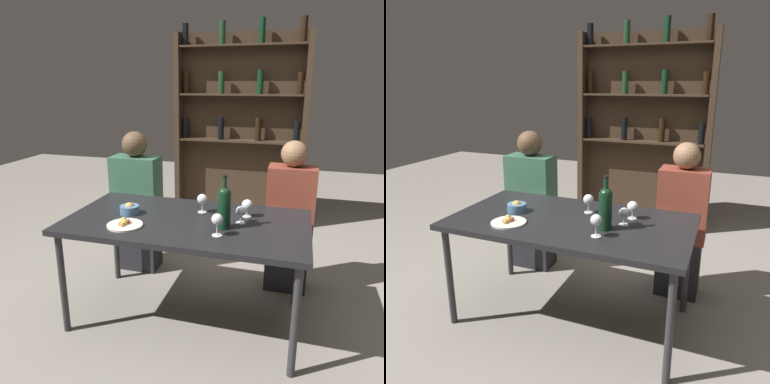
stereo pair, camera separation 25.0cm
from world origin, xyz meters
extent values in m
plane|color=gray|center=(0.00, 0.00, 0.00)|extent=(10.00, 10.00, 0.00)
cube|color=black|center=(0.00, 0.00, 0.71)|extent=(1.56, 0.85, 0.04)
cylinder|color=#2D2D30|center=(-0.72, -0.36, 0.35)|extent=(0.04, 0.04, 0.69)
cylinder|color=#2D2D30|center=(0.72, -0.36, 0.35)|extent=(0.04, 0.04, 0.69)
cylinder|color=#2D2D30|center=(-0.72, 0.36, 0.35)|extent=(0.04, 0.04, 0.69)
cylinder|color=#2D2D30|center=(0.72, 0.36, 0.35)|extent=(0.04, 0.04, 0.69)
cube|color=#38281C|center=(0.00, 2.10, 1.05)|extent=(1.41, 0.02, 2.10)
cube|color=#38281C|center=(-0.70, 1.99, 1.05)|extent=(0.06, 0.18, 2.10)
cube|color=#38281C|center=(0.70, 1.99, 1.05)|extent=(0.06, 0.18, 2.10)
cube|color=#38281C|center=(0.00, 1.99, 0.95)|extent=(1.33, 0.18, 0.02)
cylinder|color=black|center=(-0.62, 1.99, 1.07)|extent=(0.07, 0.07, 0.23)
cylinder|color=black|center=(-0.20, 1.99, 1.08)|extent=(0.07, 0.07, 0.25)
cylinder|color=black|center=(0.21, 2.00, 1.09)|extent=(0.07, 0.07, 0.25)
cylinder|color=black|center=(0.62, 1.99, 1.07)|extent=(0.07, 0.07, 0.22)
cube|color=#38281C|center=(0.00, 1.99, 1.45)|extent=(1.33, 0.18, 0.02)
cylinder|color=black|center=(-0.61, 2.00, 1.58)|extent=(0.07, 0.07, 0.24)
cylinder|color=#19381E|center=(-0.21, 1.98, 1.58)|extent=(0.07, 0.07, 0.23)
cylinder|color=black|center=(0.21, 1.99, 1.59)|extent=(0.07, 0.07, 0.25)
cylinder|color=black|center=(0.62, 1.99, 1.57)|extent=(0.07, 0.07, 0.22)
cube|color=#38281C|center=(0.00, 1.99, 1.95)|extent=(1.33, 0.18, 0.02)
cylinder|color=black|center=(-0.61, 1.98, 2.08)|extent=(0.07, 0.07, 0.22)
cylinder|color=#19381E|center=(-0.21, 1.98, 2.08)|extent=(0.07, 0.07, 0.23)
cylinder|color=black|center=(0.21, 1.98, 2.09)|extent=(0.07, 0.07, 0.25)
cylinder|color=black|center=(0.62, 2.00, 2.09)|extent=(0.07, 0.07, 0.25)
cylinder|color=black|center=(0.26, -0.08, 0.84)|extent=(0.08, 0.08, 0.22)
sphere|color=black|center=(0.26, -0.08, 0.94)|extent=(0.08, 0.08, 0.08)
cylinder|color=black|center=(0.26, -0.08, 1.00)|extent=(0.03, 0.03, 0.10)
cylinder|color=black|center=(0.26, -0.08, 1.05)|extent=(0.03, 0.03, 0.01)
cylinder|color=silver|center=(0.06, 0.16, 0.73)|extent=(0.06, 0.06, 0.00)
cylinder|color=silver|center=(0.06, 0.16, 0.77)|extent=(0.01, 0.01, 0.07)
sphere|color=silver|center=(0.06, 0.16, 0.82)|extent=(0.07, 0.07, 0.07)
cylinder|color=silver|center=(0.35, 0.03, 0.73)|extent=(0.06, 0.06, 0.00)
cylinder|color=silver|center=(0.35, 0.03, 0.76)|extent=(0.01, 0.01, 0.06)
sphere|color=silver|center=(0.35, 0.03, 0.81)|extent=(0.06, 0.06, 0.06)
cylinder|color=silver|center=(0.37, 0.16, 0.73)|extent=(0.06, 0.06, 0.00)
cylinder|color=silver|center=(0.37, 0.16, 0.76)|extent=(0.01, 0.01, 0.06)
sphere|color=silver|center=(0.37, 0.16, 0.81)|extent=(0.07, 0.07, 0.07)
cylinder|color=silver|center=(0.25, -0.20, 0.73)|extent=(0.06, 0.06, 0.00)
cylinder|color=silver|center=(0.25, -0.20, 0.77)|extent=(0.01, 0.01, 0.08)
sphere|color=silver|center=(0.25, -0.20, 0.83)|extent=(0.07, 0.07, 0.07)
cylinder|color=silver|center=(-0.33, -0.22, 0.73)|extent=(0.22, 0.22, 0.01)
sphere|color=#99B256|center=(-0.36, -0.18, 0.75)|extent=(0.04, 0.04, 0.04)
sphere|color=#B74C3D|center=(-0.32, -0.19, 0.75)|extent=(0.03, 0.03, 0.03)
sphere|color=gold|center=(-0.33, -0.25, 0.75)|extent=(0.03, 0.03, 0.03)
sphere|color=#B74C3D|center=(-0.35, -0.24, 0.75)|extent=(0.03, 0.03, 0.03)
sphere|color=gold|center=(-0.33, -0.22, 0.75)|extent=(0.04, 0.04, 0.04)
cylinder|color=#4C7299|center=(-0.40, 0.00, 0.76)|extent=(0.13, 0.13, 0.06)
sphere|color=gold|center=(-0.40, 0.00, 0.77)|extent=(0.06, 0.06, 0.06)
cube|color=#26262B|center=(-0.63, 0.61, 0.23)|extent=(0.36, 0.22, 0.45)
cube|color=#38664C|center=(-0.63, 0.61, 0.72)|extent=(0.40, 0.22, 0.54)
sphere|color=brown|center=(-0.63, 0.61, 1.10)|extent=(0.21, 0.21, 0.21)
cube|color=#26262B|center=(0.64, 0.61, 0.23)|extent=(0.32, 0.22, 0.45)
cube|color=brown|center=(0.64, 0.61, 0.72)|extent=(0.35, 0.22, 0.54)
sphere|color=#8C6647|center=(0.64, 0.61, 1.08)|extent=(0.19, 0.19, 0.19)
camera|label=1|loc=(0.67, -2.17, 1.58)|focal=35.00mm
camera|label=2|loc=(0.91, -2.09, 1.58)|focal=35.00mm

